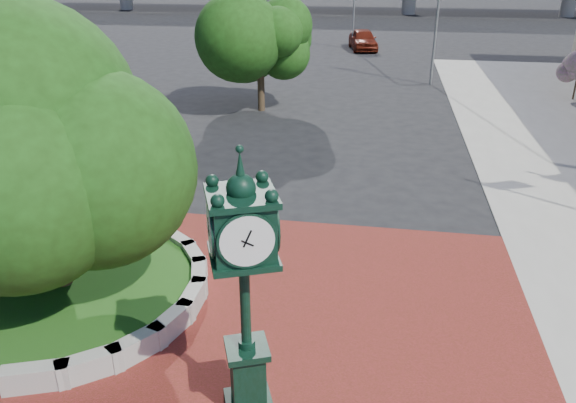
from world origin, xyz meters
The scene contains 8 objects.
ground centered at (0.00, 0.00, 0.00)m, with size 200.00×200.00×0.00m, color black.
plaza centered at (0.00, -1.00, 0.02)m, with size 12.00×12.00×0.04m, color maroon.
planter_wall centered at (-2.71, 0.00, 0.27)m, with size 2.96×6.77×0.54m.
grass_bed centered at (-5.00, 0.00, 0.20)m, with size 6.10×6.10×0.40m, color #1D3F12.
tree_planter centered at (-5.00, 0.00, 3.72)m, with size 5.20×5.20×6.33m.
tree_street centered at (-4.00, 18.00, 3.24)m, with size 4.40×4.40×5.45m.
post_clock centered at (0.20, -2.80, 2.75)m, with size 1.29×1.29×5.01m.
parked_car centered at (0.35, 39.02, 0.86)m, with size 2.04×5.06×1.72m, color #611A0D.
Camera 1 is at (2.22, -10.47, 7.70)m, focal length 35.00 mm.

